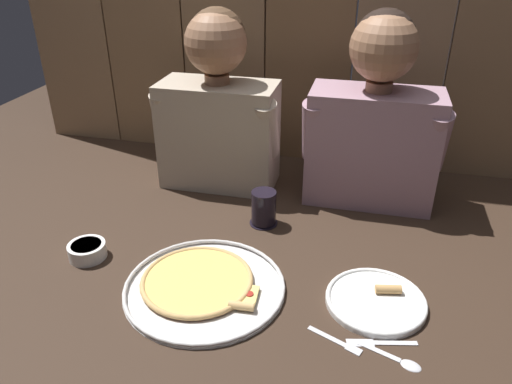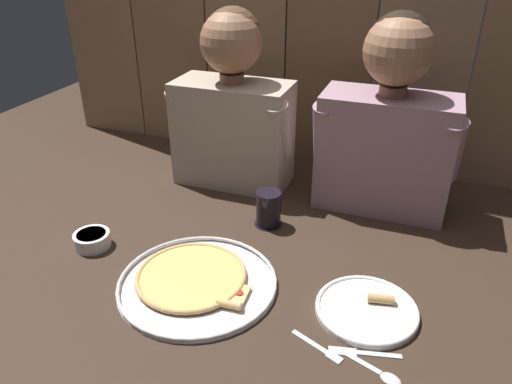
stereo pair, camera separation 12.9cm
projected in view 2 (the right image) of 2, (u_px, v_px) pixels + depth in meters
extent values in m
plane|color=#332319|center=(256.00, 271.00, 1.29)|extent=(3.20, 3.20, 0.00)
cylinder|color=silver|center=(198.00, 284.00, 1.24)|extent=(0.40, 0.40, 0.01)
torus|color=silver|center=(197.00, 282.00, 1.23)|extent=(0.40, 0.40, 0.01)
cylinder|color=#B23823|center=(191.00, 277.00, 1.25)|extent=(0.28, 0.28, 0.00)
cylinder|color=#EFC660|center=(191.00, 276.00, 1.25)|extent=(0.27, 0.27, 0.01)
torus|color=tan|center=(191.00, 276.00, 1.25)|extent=(0.29, 0.29, 0.01)
cube|color=#F4D170|center=(234.00, 295.00, 1.19)|extent=(0.07, 0.08, 0.01)
cylinder|color=tan|center=(229.00, 304.00, 1.15)|extent=(0.06, 0.02, 0.02)
cylinder|color=#A3281E|center=(240.00, 293.00, 1.18)|extent=(0.02, 0.02, 0.00)
cylinder|color=white|center=(366.00, 310.00, 1.15)|extent=(0.24, 0.24, 0.01)
torus|color=white|center=(367.00, 308.00, 1.14)|extent=(0.24, 0.24, 0.01)
cylinder|color=tan|center=(381.00, 299.00, 1.16)|extent=(0.07, 0.03, 0.02)
cylinder|color=black|center=(268.00, 223.00, 1.49)|extent=(0.09, 0.09, 0.01)
cylinder|color=black|center=(269.00, 208.00, 1.47)|extent=(0.08, 0.08, 0.10)
cylinder|color=white|center=(92.00, 240.00, 1.38)|extent=(0.10, 0.10, 0.04)
cylinder|color=#B23823|center=(92.00, 237.00, 1.37)|extent=(0.08, 0.08, 0.02)
cube|color=silver|center=(310.00, 341.00, 1.07)|extent=(0.09, 0.05, 0.01)
cube|color=silver|center=(334.00, 357.00, 1.03)|extent=(0.04, 0.03, 0.01)
cube|color=silver|center=(379.00, 354.00, 1.03)|extent=(0.10, 0.03, 0.01)
cube|color=silver|center=(342.00, 351.00, 1.04)|extent=(0.06, 0.03, 0.00)
cube|color=silver|center=(360.00, 361.00, 1.02)|extent=(0.09, 0.04, 0.01)
ellipsoid|color=silver|center=(391.00, 378.00, 0.98)|extent=(0.05, 0.04, 0.01)
cube|color=#B2A38E|center=(233.00, 134.00, 1.67)|extent=(0.39, 0.19, 0.36)
cylinder|color=#9E7051|center=(232.00, 78.00, 1.57)|extent=(0.08, 0.08, 0.03)
sphere|color=#9E7051|center=(231.00, 42.00, 1.52)|extent=(0.20, 0.20, 0.20)
sphere|color=brown|center=(233.00, 36.00, 1.53)|extent=(0.18, 0.18, 0.18)
cylinder|color=#B2A38E|center=(181.00, 117.00, 1.66)|extent=(0.08, 0.12, 0.21)
cylinder|color=#B2A38E|center=(278.00, 129.00, 1.56)|extent=(0.08, 0.14, 0.21)
cube|color=gray|center=(384.00, 153.00, 1.51)|extent=(0.40, 0.19, 0.37)
cylinder|color=#9E7051|center=(393.00, 90.00, 1.42)|extent=(0.08, 0.08, 0.03)
sphere|color=#9E7051|center=(398.00, 51.00, 1.36)|extent=(0.20, 0.20, 0.20)
sphere|color=black|center=(400.00, 44.00, 1.37)|extent=(0.18, 0.18, 0.18)
cylinder|color=gray|center=(325.00, 133.00, 1.51)|extent=(0.08, 0.13, 0.22)
cylinder|color=gray|center=(449.00, 150.00, 1.40)|extent=(0.08, 0.14, 0.22)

